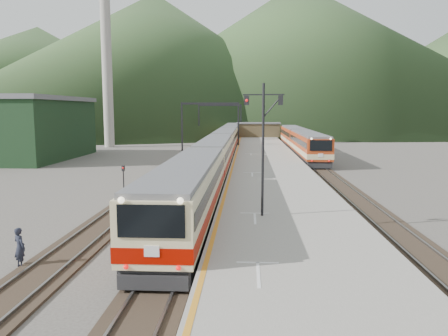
# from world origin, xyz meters

# --- Properties ---
(ground) EXTENTS (400.00, 400.00, 0.00)m
(ground) POSITION_xyz_m (0.00, 0.00, 0.00)
(ground) COLOR #47423D
(ground) RESTS_ON ground
(track_main) EXTENTS (2.60, 200.00, 0.23)m
(track_main) POSITION_xyz_m (0.00, 40.00, 0.07)
(track_main) COLOR black
(track_main) RESTS_ON ground
(track_far) EXTENTS (2.60, 200.00, 0.23)m
(track_far) POSITION_xyz_m (-5.00, 40.00, 0.07)
(track_far) COLOR black
(track_far) RESTS_ON ground
(track_second) EXTENTS (2.60, 200.00, 0.23)m
(track_second) POSITION_xyz_m (11.50, 40.00, 0.07)
(track_second) COLOR black
(track_second) RESTS_ON ground
(platform) EXTENTS (8.00, 100.00, 1.00)m
(platform) POSITION_xyz_m (5.60, 38.00, 0.50)
(platform) COLOR gray
(platform) RESTS_ON ground
(gantry_near) EXTENTS (9.55, 0.25, 8.00)m
(gantry_near) POSITION_xyz_m (-2.85, 55.00, 5.59)
(gantry_near) COLOR black
(gantry_near) RESTS_ON ground
(gantry_far) EXTENTS (9.55, 0.25, 8.00)m
(gantry_far) POSITION_xyz_m (-2.85, 80.00, 5.59)
(gantry_far) COLOR black
(gantry_far) RESTS_ON ground
(warehouse) EXTENTS (14.50, 20.50, 8.60)m
(warehouse) POSITION_xyz_m (-28.00, 42.00, 4.32)
(warehouse) COLOR black
(warehouse) RESTS_ON ground
(smokestack) EXTENTS (1.80, 1.80, 30.00)m
(smokestack) POSITION_xyz_m (-22.00, 62.00, 15.00)
(smokestack) COLOR #9E998E
(smokestack) RESTS_ON ground
(station_shed) EXTENTS (9.40, 4.40, 3.10)m
(station_shed) POSITION_xyz_m (5.60, 78.00, 2.57)
(station_shed) COLOR #4C3F28
(station_shed) RESTS_ON platform
(hill_a) EXTENTS (180.00, 180.00, 60.00)m
(hill_a) POSITION_xyz_m (-40.00, 190.00, 30.00)
(hill_a) COLOR #314E2A
(hill_a) RESTS_ON ground
(hill_b) EXTENTS (220.00, 220.00, 75.00)m
(hill_b) POSITION_xyz_m (30.00, 230.00, 37.50)
(hill_b) COLOR #314E2A
(hill_b) RESTS_ON ground
(hill_d) EXTENTS (200.00, 200.00, 55.00)m
(hill_d) POSITION_xyz_m (-120.00, 240.00, 27.50)
(hill_d) COLOR #314E2A
(hill_d) RESTS_ON ground
(main_train) EXTENTS (2.97, 101.72, 3.62)m
(main_train) POSITION_xyz_m (0.00, 49.01, 2.04)
(main_train) COLOR beige
(main_train) RESTS_ON track_main
(second_train) EXTENTS (2.99, 40.64, 3.64)m
(second_train) POSITION_xyz_m (11.50, 52.45, 2.05)
(second_train) COLOR #A83715
(second_train) RESTS_ON track_second
(signal_mast) EXTENTS (2.19, 0.43, 7.14)m
(signal_mast) POSITION_xyz_m (4.21, 6.69, 5.35)
(signal_mast) COLOR black
(signal_mast) RESTS_ON platform
(short_signal_a) EXTENTS (0.23, 0.18, 2.27)m
(short_signal_a) POSITION_xyz_m (-2.17, 3.16, 1.46)
(short_signal_a) COLOR black
(short_signal_a) RESTS_ON ground
(short_signal_b) EXTENTS (0.23, 0.18, 2.27)m
(short_signal_b) POSITION_xyz_m (-3.08, 30.47, 1.46)
(short_signal_b) COLOR black
(short_signal_b) RESTS_ON ground
(short_signal_c) EXTENTS (0.25, 0.21, 2.27)m
(short_signal_c) POSITION_xyz_m (-6.69, 17.79, 1.46)
(short_signal_c) COLOR black
(short_signal_c) RESTS_ON ground
(worker) EXTENTS (0.77, 0.70, 1.75)m
(worker) POSITION_xyz_m (-6.35, 0.87, 0.88)
(worker) COLOR #1D202D
(worker) RESTS_ON ground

